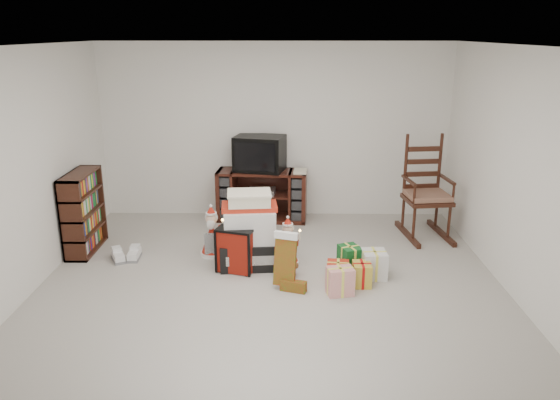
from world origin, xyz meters
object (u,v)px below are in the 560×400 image
(bookshelf, at_px, (83,213))
(gift_cluster, at_px, (352,271))
(teddy_bear, at_px, (286,263))
(santa_figurine, at_px, (288,246))
(gift_pile, at_px, (250,234))
(crt_television, at_px, (260,153))
(mrs_claus_figurine, at_px, (212,236))
(tv_stand, at_px, (262,195))
(sneaker_pair, at_px, (126,255))
(rocking_chair, at_px, (425,200))
(red_suitcase, at_px, (236,250))

(bookshelf, bearing_deg, gift_cluster, -14.90)
(teddy_bear, height_order, santa_figurine, santa_figurine)
(gift_pile, xyz_separation_m, crt_television, (0.04, 1.65, 0.59))
(mrs_claus_figurine, bearing_deg, gift_pile, -31.39)
(bookshelf, xyz_separation_m, santa_figurine, (2.52, -0.39, -0.26))
(gift_pile, relative_size, crt_television, 1.14)
(gift_cluster, bearing_deg, tv_stand, 117.57)
(gift_pile, bearing_deg, teddy_bear, -37.59)
(sneaker_pair, distance_m, gift_cluster, 2.70)
(rocking_chair, bearing_deg, tv_stand, 158.31)
(sneaker_pair, bearing_deg, mrs_claus_figurine, -8.40)
(tv_stand, xyz_separation_m, gift_pile, (-0.07, -1.63, 0.02))
(teddy_bear, xyz_separation_m, crt_television, (-0.38, 1.92, 0.83))
(tv_stand, bearing_deg, teddy_bear, -75.09)
(teddy_bear, bearing_deg, sneaker_pair, 168.31)
(bookshelf, height_order, gift_pile, bookshelf)
(gift_cluster, bearing_deg, rocking_chair, 52.41)
(mrs_claus_figurine, bearing_deg, gift_cluster, -23.85)
(tv_stand, relative_size, teddy_bear, 4.09)
(crt_television, bearing_deg, red_suitcase, -82.58)
(sneaker_pair, xyz_separation_m, crt_television, (1.54, 1.52, 0.92))
(bookshelf, xyz_separation_m, red_suitcase, (1.93, -0.62, -0.22))
(tv_stand, distance_m, mrs_claus_figurine, 1.45)
(bookshelf, xyz_separation_m, crt_television, (2.12, 1.22, 0.49))
(gift_pile, relative_size, mrs_claus_figurine, 1.38)
(bookshelf, relative_size, santa_figurine, 1.72)
(teddy_bear, bearing_deg, bookshelf, 164.35)
(bookshelf, xyz_separation_m, sneaker_pair, (0.58, -0.30, -0.43))
(sneaker_pair, bearing_deg, santa_figurine, -20.20)
(gift_pile, height_order, red_suitcase, gift_pile)
(tv_stand, distance_m, gift_cluster, 2.32)
(bookshelf, bearing_deg, crt_television, 29.82)
(red_suitcase, relative_size, sneaker_pair, 1.59)
(rocking_chair, relative_size, mrs_claus_figurine, 2.21)
(red_suitcase, xyz_separation_m, mrs_claus_figurine, (-0.33, 0.48, -0.02))
(sneaker_pair, bearing_deg, gift_pile, -22.52)
(red_suitcase, bearing_deg, gift_cluster, 6.60)
(gift_pile, height_order, sneaker_pair, gift_pile)
(mrs_claus_figurine, bearing_deg, red_suitcase, -55.40)
(gift_pile, bearing_deg, rocking_chair, 19.46)
(red_suitcase, relative_size, teddy_bear, 1.91)
(mrs_claus_figurine, bearing_deg, rocking_chair, 15.30)
(rocking_chair, bearing_deg, crt_television, 157.93)
(rocking_chair, height_order, red_suitcase, rocking_chair)
(gift_pile, xyz_separation_m, sneaker_pair, (-1.50, 0.13, -0.33))
(sneaker_pair, height_order, gift_cluster, gift_cluster)
(mrs_claus_figurine, distance_m, sneaker_pair, 1.05)
(teddy_bear, distance_m, santa_figurine, 0.32)
(red_suitcase, xyz_separation_m, sneaker_pair, (-1.35, 0.32, -0.21))
(santa_figurine, distance_m, gift_cluster, 0.85)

